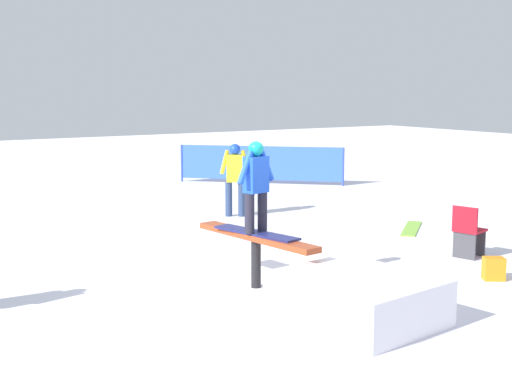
{
  "coord_description": "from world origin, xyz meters",
  "views": [
    {
      "loc": [
        -8.38,
        5.21,
        2.86
      ],
      "look_at": [
        0.0,
        0.0,
        1.38
      ],
      "focal_mm": 50.0,
      "sensor_mm": 36.0,
      "label": 1
    }
  ],
  "objects_px": {
    "loose_snowboard_lime": "(411,229)",
    "rail_feature": "(256,242)",
    "main_rider_on_rail": "(256,189)",
    "backpack_on_snow": "(494,269)",
    "folding_chair": "(468,233)",
    "bystander_yellow": "(235,176)"
  },
  "relations": [
    {
      "from": "bystander_yellow",
      "to": "backpack_on_snow",
      "type": "height_order",
      "value": "bystander_yellow"
    },
    {
      "from": "folding_chair",
      "to": "backpack_on_snow",
      "type": "bearing_deg",
      "value": 131.61
    },
    {
      "from": "main_rider_on_rail",
      "to": "folding_chair",
      "type": "bearing_deg",
      "value": -108.68
    },
    {
      "from": "loose_snowboard_lime",
      "to": "rail_feature",
      "type": "bearing_deg",
      "value": -19.3
    },
    {
      "from": "main_rider_on_rail",
      "to": "loose_snowboard_lime",
      "type": "distance_m",
      "value": 5.37
    },
    {
      "from": "bystander_yellow",
      "to": "backpack_on_snow",
      "type": "xyz_separation_m",
      "value": [
        -6.51,
        -0.64,
        -0.73
      ]
    },
    {
      "from": "main_rider_on_rail",
      "to": "backpack_on_snow",
      "type": "relative_size",
      "value": 4.37
    },
    {
      "from": "main_rider_on_rail",
      "to": "folding_chair",
      "type": "height_order",
      "value": "main_rider_on_rail"
    },
    {
      "from": "folding_chair",
      "to": "loose_snowboard_lime",
      "type": "bearing_deg",
      "value": -37.13
    },
    {
      "from": "main_rider_on_rail",
      "to": "loose_snowboard_lime",
      "type": "relative_size",
      "value": 0.96
    },
    {
      "from": "bystander_yellow",
      "to": "main_rider_on_rail",
      "type": "bearing_deg",
      "value": -83.63
    },
    {
      "from": "rail_feature",
      "to": "folding_chair",
      "type": "relative_size",
      "value": 2.69
    },
    {
      "from": "bystander_yellow",
      "to": "folding_chair",
      "type": "xyz_separation_m",
      "value": [
        -5.34,
        -1.39,
        -0.48
      ]
    },
    {
      "from": "main_rider_on_rail",
      "to": "bystander_yellow",
      "type": "height_order",
      "value": "main_rider_on_rail"
    },
    {
      "from": "rail_feature",
      "to": "folding_chair",
      "type": "distance_m",
      "value": 3.98
    },
    {
      "from": "bystander_yellow",
      "to": "loose_snowboard_lime",
      "type": "height_order",
      "value": "bystander_yellow"
    },
    {
      "from": "bystander_yellow",
      "to": "rail_feature",
      "type": "bearing_deg",
      "value": -83.63
    },
    {
      "from": "bystander_yellow",
      "to": "folding_chair",
      "type": "distance_m",
      "value": 5.54
    },
    {
      "from": "loose_snowboard_lime",
      "to": "folding_chair",
      "type": "relative_size",
      "value": 1.75
    },
    {
      "from": "rail_feature",
      "to": "loose_snowboard_lime",
      "type": "bearing_deg",
      "value": -76.87
    },
    {
      "from": "loose_snowboard_lime",
      "to": "main_rider_on_rail",
      "type": "bearing_deg",
      "value": -19.3
    },
    {
      "from": "folding_chair",
      "to": "backpack_on_snow",
      "type": "height_order",
      "value": "folding_chair"
    }
  ]
}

